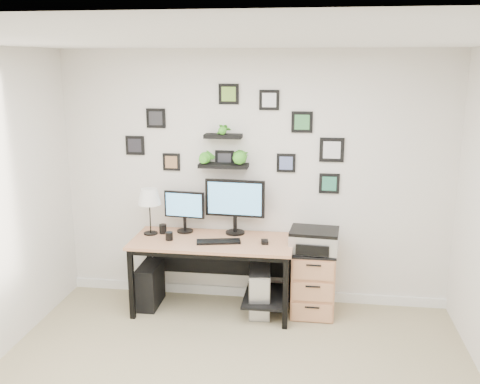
% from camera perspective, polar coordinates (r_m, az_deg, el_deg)
% --- Properties ---
extents(room, '(4.00, 4.00, 4.00)m').
position_cam_1_polar(room, '(5.86, 1.40, -10.65)').
color(room, tan).
rests_on(room, ground).
extents(desk, '(1.60, 0.70, 0.75)m').
position_cam_1_polar(desk, '(5.40, -2.51, -6.26)').
color(desk, tan).
rests_on(desk, ground).
extents(monitor_left, '(0.42, 0.18, 0.43)m').
position_cam_1_polar(monitor_left, '(5.52, -5.96, -1.76)').
color(monitor_left, black).
rests_on(monitor_left, desk).
extents(monitor_right, '(0.61, 0.21, 0.57)m').
position_cam_1_polar(monitor_right, '(5.41, -0.55, -1.08)').
color(monitor_right, black).
rests_on(monitor_right, desk).
extents(keyboard, '(0.45, 0.22, 0.02)m').
position_cam_1_polar(keyboard, '(5.25, -2.31, -5.31)').
color(keyboard, black).
rests_on(keyboard, desk).
extents(mouse, '(0.08, 0.11, 0.03)m').
position_cam_1_polar(mouse, '(5.23, 2.65, -5.34)').
color(mouse, black).
rests_on(mouse, desk).
extents(table_lamp, '(0.23, 0.23, 0.48)m').
position_cam_1_polar(table_lamp, '(5.47, -9.65, -0.61)').
color(table_lamp, black).
rests_on(table_lamp, desk).
extents(mug, '(0.07, 0.07, 0.08)m').
position_cam_1_polar(mug, '(5.35, -7.56, -4.69)').
color(mug, black).
rests_on(mug, desk).
extents(pen_cup, '(0.08, 0.08, 0.10)m').
position_cam_1_polar(pen_cup, '(5.56, -8.22, -3.92)').
color(pen_cup, black).
rests_on(pen_cup, desk).
extents(pc_tower_black, '(0.20, 0.44, 0.44)m').
position_cam_1_polar(pc_tower_black, '(5.70, -9.56, -9.75)').
color(pc_tower_black, black).
rests_on(pc_tower_black, ground).
extents(pc_tower_grey, '(0.24, 0.48, 0.46)m').
position_cam_1_polar(pc_tower_grey, '(5.47, 2.12, -10.46)').
color(pc_tower_grey, gray).
rests_on(pc_tower_grey, ground).
extents(file_cabinet, '(0.43, 0.53, 0.67)m').
position_cam_1_polar(file_cabinet, '(5.48, 7.78, -9.34)').
color(file_cabinet, tan).
rests_on(file_cabinet, ground).
extents(printer, '(0.49, 0.41, 0.21)m').
position_cam_1_polar(printer, '(5.28, 7.91, -5.11)').
color(printer, silver).
rests_on(printer, file_cabinet).
extents(wall_decor, '(2.24, 0.18, 1.08)m').
position_cam_1_polar(wall_decor, '(5.37, -0.92, 5.04)').
color(wall_decor, black).
rests_on(wall_decor, ground).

